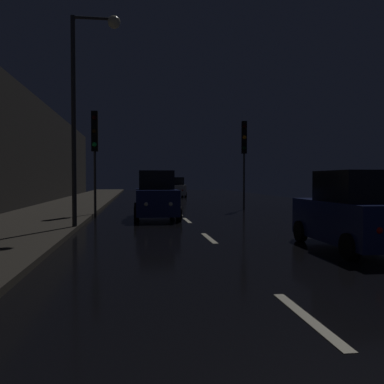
{
  "coord_description": "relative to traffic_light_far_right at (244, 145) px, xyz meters",
  "views": [
    {
      "loc": [
        -2.19,
        -2.04,
        1.8
      ],
      "look_at": [
        0.1,
        14.91,
        1.27
      ],
      "focal_mm": 38.65,
      "sensor_mm": 36.0,
      "label": 1
    }
  ],
  "objects": [
    {
      "name": "car_approaching_headlights",
      "position": [
        -5.43,
        -4.76,
        -2.82
      ],
      "size": [
        2.01,
        4.35,
        2.19
      ],
      "rotation": [
        0.0,
        0.0,
        -1.57
      ],
      "color": "#141E51",
      "rests_on": "ground"
    },
    {
      "name": "lane_centerline",
      "position": [
        -4.14,
        -2.67,
        -3.81
      ],
      "size": [
        0.16,
        32.55,
        0.01
      ],
      "color": "beige",
      "rests_on": "ground"
    },
    {
      "name": "car_parked_right_near",
      "position": [
        -0.8,
        -13.85,
        -2.9
      ],
      "size": [
        1.86,
        4.02,
        2.02
      ],
      "rotation": [
        0.0,
        0.0,
        1.57
      ],
      "color": "#141E51",
      "rests_on": "ground"
    },
    {
      "name": "streetlamp_overhead",
      "position": [
        -8.03,
        -8.98,
        1.13
      ],
      "size": [
        1.7,
        0.44,
        7.51
      ],
      "color": "#2D2D30",
      "rests_on": "ground"
    },
    {
      "name": "traffic_light_far_left",
      "position": [
        -8.27,
        -3.74,
        -0.16
      ],
      "size": [
        0.31,
        0.46,
        5.02
      ],
      "rotation": [
        0.0,
        0.0,
        -1.55
      ],
      "color": "#38383A",
      "rests_on": "ground"
    },
    {
      "name": "ground",
      "position": [
        -4.14,
        2.73,
        -3.83
      ],
      "size": [
        25.28,
        84.0,
        0.02
      ],
      "primitive_type": "cube",
      "color": "black"
    },
    {
      "name": "building_facade_left",
      "position": [
        -13.17,
        -0.77,
        -0.21
      ],
      "size": [
        0.8,
        63.0,
        7.22
      ],
      "primitive_type": "cube",
      "color": "#2D2B28",
      "rests_on": "ground"
    },
    {
      "name": "car_distant_taillights",
      "position": [
        -2.3,
        18.24,
        -2.9
      ],
      "size": [
        1.84,
        3.98,
        2.0
      ],
      "rotation": [
        0.0,
        0.0,
        1.57
      ],
      "color": "silver",
      "rests_on": "ground"
    },
    {
      "name": "traffic_light_far_right",
      "position": [
        0.0,
        0.0,
        0.0
      ],
      "size": [
        0.36,
        0.48,
        5.22
      ],
      "rotation": [
        0.0,
        0.0,
        -1.75
      ],
      "color": "#38383A",
      "rests_on": "ground"
    },
    {
      "name": "sidewalk_left",
      "position": [
        -10.57,
        2.73,
        -3.75
      ],
      "size": [
        4.4,
        84.0,
        0.15
      ],
      "primitive_type": "cube",
      "color": "#38332B",
      "rests_on": "ground"
    }
  ]
}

